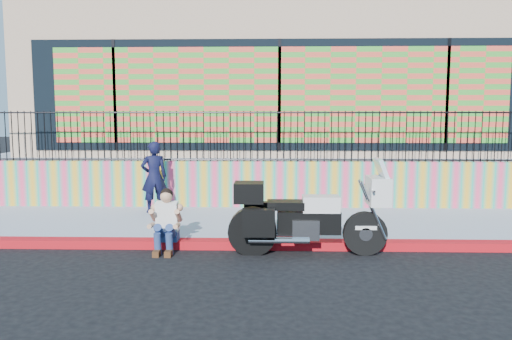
{
  "coord_description": "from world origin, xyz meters",
  "views": [
    {
      "loc": [
        -0.23,
        -8.62,
        2.35
      ],
      "look_at": [
        -0.51,
        1.2,
        1.27
      ],
      "focal_mm": 35.0,
      "sensor_mm": 36.0,
      "label": 1
    }
  ],
  "objects": [
    {
      "name": "ground",
      "position": [
        0.0,
        0.0,
        0.0
      ],
      "size": [
        90.0,
        90.0,
        0.0
      ],
      "primitive_type": "plane",
      "color": "black",
      "rests_on": "ground"
    },
    {
      "name": "red_curb",
      "position": [
        0.0,
        0.0,
        0.07
      ],
      "size": [
        16.0,
        0.3,
        0.15
      ],
      "primitive_type": "cube",
      "color": "#AC0C1C",
      "rests_on": "ground"
    },
    {
      "name": "sidewalk",
      "position": [
        0.0,
        1.65,
        0.07
      ],
      "size": [
        16.0,
        3.0,
        0.15
      ],
      "primitive_type": "cube",
      "color": "#949DB2",
      "rests_on": "ground"
    },
    {
      "name": "mural_wall",
      "position": [
        0.0,
        3.25,
        0.7
      ],
      "size": [
        16.0,
        0.2,
        1.1
      ],
      "primitive_type": "cube",
      "color": "#F4406E",
      "rests_on": "sidewalk"
    },
    {
      "name": "metal_fence",
      "position": [
        0.0,
        3.25,
        1.85
      ],
      "size": [
        15.8,
        0.04,
        1.2
      ],
      "primitive_type": null,
      "color": "black",
      "rests_on": "mural_wall"
    },
    {
      "name": "elevated_platform",
      "position": [
        0.0,
        8.35,
        0.62
      ],
      "size": [
        16.0,
        10.0,
        1.25
      ],
      "primitive_type": "cube",
      "color": "#949DB2",
      "rests_on": "ground"
    },
    {
      "name": "storefront_building",
      "position": [
        0.0,
        8.13,
        3.25
      ],
      "size": [
        14.0,
        8.06,
        4.0
      ],
      "color": "tan",
      "rests_on": "elevated_platform"
    },
    {
      "name": "police_motorcycle",
      "position": [
        0.37,
        -0.35,
        0.69
      ],
      "size": [
        2.64,
        0.87,
        1.64
      ],
      "color": "black",
      "rests_on": "ground"
    },
    {
      "name": "police_officer",
      "position": [
        -2.86,
        2.5,
        0.96
      ],
      "size": [
        0.69,
        0.58,
        1.61
      ],
      "primitive_type": "imported",
      "rotation": [
        0.0,
        0.0,
        3.53
      ],
      "color": "black",
      "rests_on": "sidewalk"
    },
    {
      "name": "seated_man",
      "position": [
        -2.03,
        -0.26,
        0.45
      ],
      "size": [
        0.54,
        0.71,
        1.06
      ],
      "color": "navy",
      "rests_on": "ground"
    }
  ]
}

